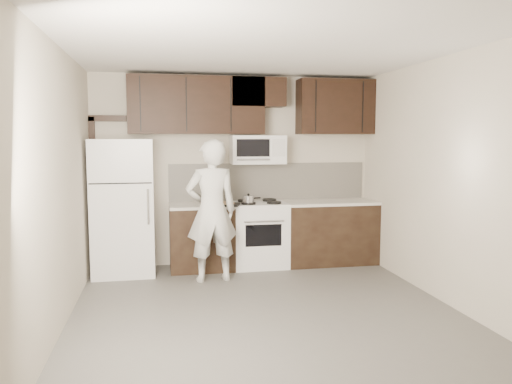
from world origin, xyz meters
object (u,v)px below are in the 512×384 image
object	(u,v)px
microwave	(258,150)
person	(212,211)
refrigerator	(123,207)
stove	(259,234)

from	to	relation	value
microwave	person	world-z (taller)	microwave
person	microwave	bearing A→B (deg)	-143.46
microwave	refrigerator	bearing A→B (deg)	-174.85
stove	refrigerator	bearing A→B (deg)	-178.49
stove	microwave	xyz separation A→B (m)	(-0.00, 0.12, 1.19)
microwave	person	xyz separation A→B (m)	(-0.73, -0.72, -0.75)
stove	refrigerator	world-z (taller)	refrigerator
person	stove	bearing A→B (deg)	-148.58
stove	refrigerator	distance (m)	1.90
stove	person	world-z (taller)	person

